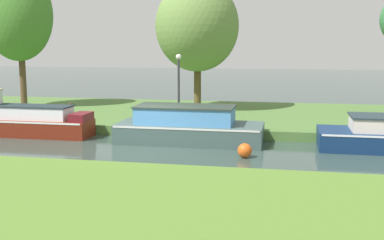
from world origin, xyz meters
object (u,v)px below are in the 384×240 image
willow_tree_left (17,15)px  mooring_post_near (71,113)px  lamp_post (179,81)px  slate_barge (189,127)px  channel_buoy (245,151)px  maroon_cruiser (11,121)px  willow_tree_centre (197,26)px

willow_tree_left → mooring_post_near: size_ratio=8.55×
lamp_post → slate_barge: bearing=-66.4°
willow_tree_left → lamp_post: 11.24m
slate_barge → willow_tree_left: (-10.82, 5.99, 4.85)m
slate_barge → lamp_post: (-0.84, 1.91, 1.69)m
willow_tree_left → channel_buoy: bearing=-31.9°
mooring_post_near → channel_buoy: mooring_post_near is taller
channel_buoy → maroon_cruiser: bearing=167.6°
willow_tree_centre → mooring_post_near: willow_tree_centre is taller
slate_barge → channel_buoy: 3.36m
maroon_cruiser → willow_tree_left: bearing=116.6°
slate_barge → willow_tree_centre: bearing=97.9°
slate_barge → mooring_post_near: slate_barge is taller
channel_buoy → willow_tree_centre: bearing=110.2°
slate_barge → maroon_cruiser: maroon_cruiser is taller
maroon_cruiser → mooring_post_near: 2.53m
willow_tree_centre → channel_buoy: 10.93m
willow_tree_centre → channel_buoy: size_ratio=13.66×
lamp_post → channel_buoy: (3.29, -4.18, -2.07)m
maroon_cruiser → lamp_post: 7.44m
willow_tree_centre → channel_buoy: willow_tree_centre is taller
lamp_post → channel_buoy: lamp_post is taller
slate_barge → mooring_post_near: (-5.61, 1.23, 0.22)m
slate_barge → lamp_post: lamp_post is taller
maroon_cruiser → willow_tree_left: size_ratio=0.97×
willow_tree_centre → channel_buoy: (3.42, -9.32, -4.58)m
maroon_cruiser → mooring_post_near: (2.20, 1.23, 0.22)m
mooring_post_near → slate_barge: bearing=-12.3°
mooring_post_near → channel_buoy: 8.81m
willow_tree_centre → lamp_post: 5.72m
channel_buoy → willow_tree_left: bearing=148.1°
maroon_cruiser → channel_buoy: (10.27, -2.26, -0.37)m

